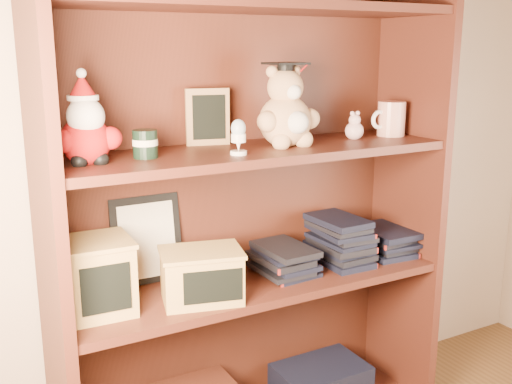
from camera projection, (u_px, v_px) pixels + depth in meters
bookcase at (247, 202)px, 1.79m from camera, size 1.20×0.35×1.60m
shelf_lower at (256, 283)px, 1.81m from camera, size 1.14×0.33×0.02m
shelf_upper at (256, 152)px, 1.71m from camera, size 1.14×0.33×0.02m
santa_plush at (86, 128)px, 1.46m from camera, size 0.17×0.12×0.24m
teachers_tin at (145, 144)px, 1.55m from camera, size 0.07×0.07×0.07m
chalkboard_plaque at (208, 118)px, 1.74m from camera, size 0.13×0.08×0.17m
egg_cup at (238, 136)px, 1.59m from camera, size 0.05×0.05×0.10m
grad_teddy_bear at (286, 114)px, 1.73m from camera, size 0.20×0.17×0.25m
pink_figurine at (354, 128)px, 1.87m from camera, size 0.06×0.06×0.09m
teacher_mug at (391, 119)px, 1.93m from camera, size 0.13×0.09×0.11m
certificate_frame at (147, 240)px, 1.76m from camera, size 0.21×0.05×0.26m
treats_box at (97, 276)px, 1.56m from camera, size 0.19×0.19×0.20m
pencils_box at (202, 275)px, 1.63m from camera, size 0.25×0.21×0.15m
book_stack_left at (282, 259)px, 1.84m from camera, size 0.14×0.20×0.10m
book_stack_mid at (340, 240)px, 1.93m from camera, size 0.14×0.20×0.14m
book_stack_right at (385, 241)px, 2.03m from camera, size 0.14×0.20×0.08m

